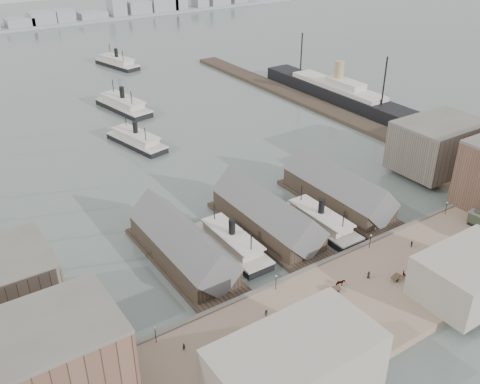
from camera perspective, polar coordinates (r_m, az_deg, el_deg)
ground at (r=137.15m, az=7.05°, el=-7.19°), size 900.00×900.00×0.00m
quay at (r=125.50m, az=13.06°, el=-11.12°), size 180.00×30.00×2.00m
seawall at (r=133.40m, az=8.52°, el=-7.85°), size 180.00×1.20×2.30m
east_wharf at (r=243.88m, az=7.50°, el=9.42°), size 10.00×180.00×1.60m
ferry_shed_west at (r=133.87m, az=-6.16°, el=-5.70°), size 14.00×42.00×12.60m
ferry_shed_center at (r=145.48m, az=2.88°, el=-2.52°), size 14.00×42.00×12.60m
ferry_shed_east at (r=160.49m, az=10.38°, el=0.18°), size 14.00×42.00×12.60m
warehouse_west_front at (r=98.46m, az=-21.84°, el=-18.25°), size 32.00×18.00×18.00m
warehouse_east_back at (r=186.98m, az=20.36°, el=4.66°), size 28.00×20.00×15.00m
street_bldg_center at (r=130.01m, az=23.40°, el=-8.13°), size 24.00×16.00×10.00m
street_bldg_west at (r=98.60m, az=5.87°, el=-18.19°), size 30.00×16.00×12.00m
lamp_post_far_w at (r=110.54m, az=-9.03°, el=-14.53°), size 0.44×0.44×3.92m
lamp_post_near_w at (r=122.23m, az=3.86°, el=-9.31°), size 0.44×0.44×3.92m
lamp_post_near_e at (r=139.51m, az=13.76°, el=-4.86°), size 0.44×0.44×3.92m
lamp_post_far_e at (r=160.57m, az=21.17°, el=-1.37°), size 0.44×0.44×3.92m
ferry_docked_west at (r=138.67m, az=-0.85°, el=-5.37°), size 8.00×26.67×9.53m
ferry_docked_east at (r=149.20m, az=8.56°, el=-3.06°), size 7.96×26.53×9.47m
ferry_open_near at (r=202.25m, az=-10.99°, el=5.51°), size 13.87×28.76×9.87m
ferry_open_mid at (r=239.22m, az=-12.34°, el=9.09°), size 14.70×32.64×11.25m
ferry_open_far at (r=308.63m, az=-12.97°, el=13.34°), size 15.72×30.97×10.61m
ocean_steamer at (r=250.44m, az=10.37°, el=10.45°), size 12.28×89.75×17.95m
horse_cart_left at (r=108.48m, az=0.34°, el=-16.47°), size 4.61×3.93×1.69m
horse_cart_center at (r=125.57m, az=10.51°, el=-9.70°), size 5.05×2.67×1.72m
horse_cart_right at (r=131.90m, az=16.98°, el=-8.53°), size 4.79×2.53×1.56m
pedestrian_0 at (r=109.55m, az=-6.00°, el=-16.12°), size 0.69×0.57×1.68m
pedestrian_1 at (r=107.18m, az=-1.74°, el=-17.16°), size 1.05×1.09×1.77m
pedestrian_2 at (r=116.30m, az=2.81°, el=-12.80°), size 1.13×0.74×1.65m
pedestrian_3 at (r=112.21m, az=9.48°, el=-15.12°), size 0.44×0.96×1.60m
pedestrian_4 at (r=129.89m, az=13.56°, el=-8.58°), size 0.97×1.06×1.82m
pedestrian_5 at (r=132.26m, az=17.66°, el=-8.48°), size 0.74×0.81×1.81m
pedestrian_6 at (r=143.62m, az=17.82°, el=-5.32°), size 0.98×1.05×1.73m
pedestrian_7 at (r=145.09m, az=22.67°, el=-5.91°), size 1.24×1.22×1.71m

